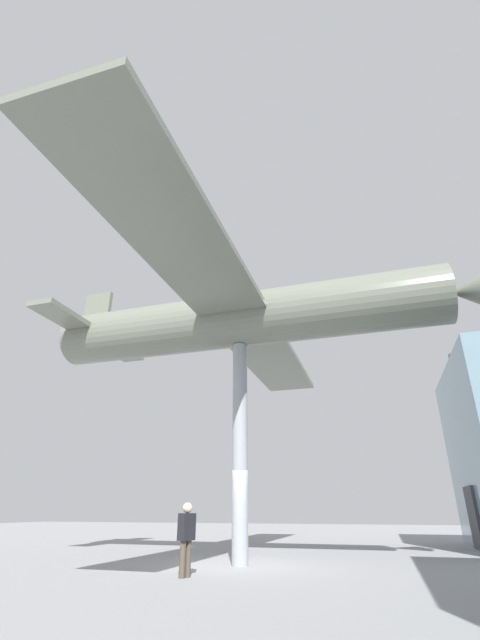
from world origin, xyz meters
TOP-DOWN VIEW (x-y plane):
  - ground_plane at (0.00, 0.00)m, footprint 80.00×80.00m
  - support_pylon_central at (0.00, 0.00)m, footprint 0.47×0.47m
  - suspended_airplane at (-0.00, 0.31)m, footprint 18.92×15.22m
  - visitor_person at (2.56, -0.53)m, footprint 0.45×0.35m

SIDE VIEW (x-z plane):
  - ground_plane at x=0.00m, z-range 0.00..0.00m
  - visitor_person at x=2.56m, z-range 0.11..1.69m
  - support_pylon_central at x=0.00m, z-range 0.00..6.51m
  - suspended_airplane at x=0.00m, z-range 6.03..8.89m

